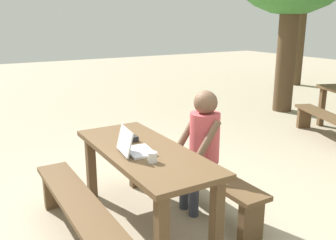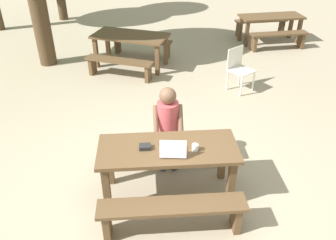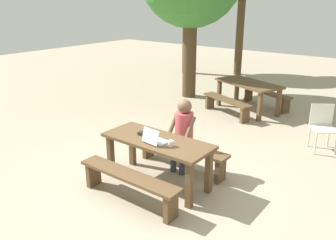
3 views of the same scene
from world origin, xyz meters
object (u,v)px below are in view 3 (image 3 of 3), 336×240
(picnic_table_front, at_px, (157,147))
(small_pouch, at_px, (143,134))
(picnic_table_mid, at_px, (248,87))
(coffee_mug, at_px, (171,143))
(plastic_chair, at_px, (323,126))
(laptop, at_px, (155,139))
(person_seated, at_px, (183,129))

(picnic_table_front, relative_size, small_pouch, 12.24)
(small_pouch, distance_m, picnic_table_mid, 4.42)
(picnic_table_front, bearing_deg, picnic_table_mid, 97.15)
(picnic_table_mid, bearing_deg, small_pouch, -65.14)
(picnic_table_front, xyz_separation_m, coffee_mug, (0.33, -0.09, 0.17))
(plastic_chair, bearing_deg, laptop, -151.97)
(laptop, distance_m, picnic_table_mid, 4.58)
(laptop, relative_size, plastic_chair, 0.40)
(picnic_table_front, height_order, laptop, laptop)
(laptop, bearing_deg, picnic_table_mid, -75.93)
(coffee_mug, height_order, plastic_chair, plastic_chair)
(picnic_table_front, xyz_separation_m, picnic_table_mid, (-0.55, 4.41, 0.01))
(small_pouch, bearing_deg, picnic_table_front, 0.36)
(laptop, xyz_separation_m, plastic_chair, (1.63, 3.13, -0.34))
(plastic_chair, xyz_separation_m, picnic_table_mid, (-2.24, 1.41, 0.17))
(laptop, relative_size, small_pouch, 2.44)
(picnic_table_front, relative_size, person_seated, 1.41)
(small_pouch, xyz_separation_m, picnic_table_mid, (-0.27, 4.41, -0.14))
(picnic_table_front, bearing_deg, small_pouch, -179.64)
(coffee_mug, relative_size, person_seated, 0.07)
(coffee_mug, bearing_deg, plastic_chair, 66.31)
(picnic_table_front, distance_m, plastic_chair, 3.45)
(coffee_mug, relative_size, plastic_chair, 0.10)
(laptop, height_order, plastic_chair, laptop)
(laptop, relative_size, picnic_table_mid, 0.18)
(plastic_chair, bearing_deg, picnic_table_front, -153.74)
(small_pouch, bearing_deg, plastic_chair, 56.72)
(small_pouch, relative_size, coffee_mug, 1.60)
(laptop, bearing_deg, small_pouch, -13.68)
(laptop, distance_m, person_seated, 0.76)
(laptop, bearing_deg, person_seated, -82.89)
(small_pouch, distance_m, plastic_chair, 3.61)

